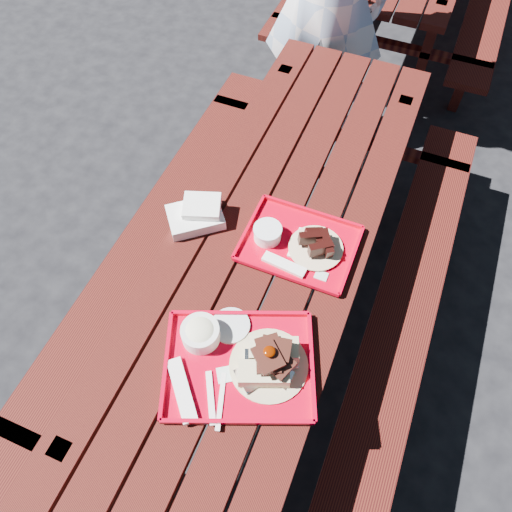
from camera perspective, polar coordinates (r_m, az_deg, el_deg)
name	(u,v)px	position (r m, az deg, el deg)	size (l,w,h in m)	color
ground	(267,321)	(2.55, 1.29, -7.45)	(60.00, 60.00, 0.00)	black
picnic_table_near	(270,262)	(2.06, 1.58, -0.70)	(1.41, 2.40, 0.75)	#47150D
near_tray	(239,356)	(1.63, -1.97, -11.34)	(0.58, 0.52, 0.15)	#BE021D
far_tray	(297,243)	(1.86, 4.69, 1.47)	(0.42, 0.33, 0.07)	red
white_cloth	(197,214)	(1.93, -6.73, 4.78)	(0.25, 0.25, 0.08)	white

